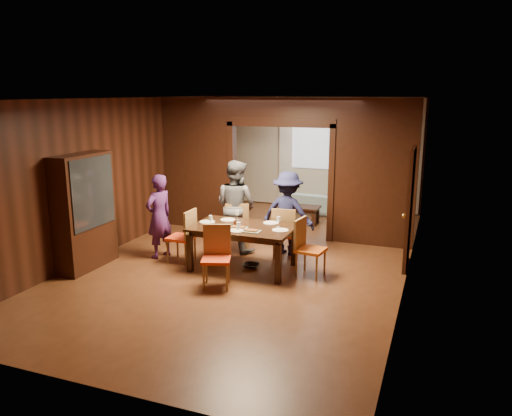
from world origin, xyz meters
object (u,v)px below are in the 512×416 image
at_px(chair_far_l, 238,226).
at_px(hutch, 85,212).
at_px(chair_right, 311,248).
at_px(dining_table, 243,247).
at_px(coffee_table, 302,215).
at_px(person_navy, 288,213).
at_px(chair_near, 216,257).
at_px(sofa, 315,203).
at_px(chair_left, 181,236).
at_px(person_grey, 236,206).
at_px(chair_far_r, 286,232).
at_px(person_purple, 159,216).

relative_size(chair_far_l, hutch, 0.48).
bearing_deg(chair_right, dining_table, 101.08).
bearing_deg(dining_table, coffee_table, 87.72).
bearing_deg(dining_table, person_navy, 66.02).
xyz_separation_m(dining_table, hutch, (-2.58, -0.89, 0.62)).
bearing_deg(chair_near, chair_right, 18.69).
bearing_deg(coffee_table, hutch, -122.52).
xyz_separation_m(sofa, dining_table, (-0.17, -4.46, 0.12)).
xyz_separation_m(coffee_table, chair_far_l, (-0.61, -2.46, 0.28)).
xyz_separation_m(chair_right, hutch, (-3.77, -0.95, 0.52)).
bearing_deg(sofa, chair_left, 77.18).
bearing_deg(person_grey, chair_far_r, -169.02).
height_order(chair_far_l, chair_near, same).
bearing_deg(dining_table, person_purple, 178.96).
xyz_separation_m(person_purple, sofa, (1.85, 4.43, -0.52)).
distance_m(person_grey, coffee_table, 2.62).
distance_m(dining_table, chair_near, 0.94).
bearing_deg(person_navy, hutch, 37.21).
relative_size(person_grey, sofa, 1.00).
distance_m(dining_table, chair_far_r, 0.97).
height_order(chair_left, hutch, hutch).
distance_m(chair_far_r, hutch, 3.57).
height_order(sofa, chair_left, chair_left).
distance_m(chair_far_l, chair_far_r, 1.00).
xyz_separation_m(person_navy, chair_far_l, (-0.95, -0.16, -0.30)).
relative_size(person_purple, chair_left, 1.61).
xyz_separation_m(sofa, chair_right, (1.02, -4.40, 0.23)).
height_order(dining_table, hutch, hutch).
bearing_deg(sofa, person_grey, 82.74).
distance_m(person_purple, chair_left, 0.58).
relative_size(sofa, coffee_table, 2.19).
height_order(person_purple, sofa, person_purple).
bearing_deg(chair_left, person_navy, 124.02).
bearing_deg(hutch, chair_far_l, 40.54).
xyz_separation_m(dining_table, chair_far_l, (-0.48, 0.91, 0.10)).
bearing_deg(chair_near, person_navy, 55.24).
bearing_deg(coffee_table, chair_far_l, -103.96).
bearing_deg(coffee_table, sofa, 87.93).
bearing_deg(hutch, dining_table, 19.02).
relative_size(chair_far_l, chair_near, 1.00).
xyz_separation_m(chair_far_l, chair_far_r, (0.99, -0.09, 0.00)).
distance_m(person_purple, chair_far_r, 2.35).
relative_size(person_navy, coffee_table, 1.97).
relative_size(sofa, chair_near, 1.81).
xyz_separation_m(chair_left, chair_near, (1.10, -0.87, 0.00)).
relative_size(person_grey, chair_far_l, 1.82).
relative_size(dining_table, chair_left, 1.80).
xyz_separation_m(chair_far_r, chair_near, (-0.60, -1.74, 0.00)).
bearing_deg(chair_near, sofa, 68.04).
height_order(sofa, chair_right, chair_right).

